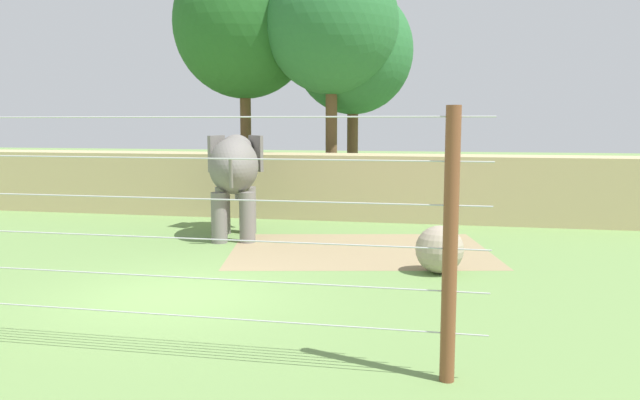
% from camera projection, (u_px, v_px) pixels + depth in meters
% --- Properties ---
extents(ground_plane, '(120.00, 120.00, 0.00)m').
position_uv_depth(ground_plane, '(173.00, 297.00, 11.73)').
color(ground_plane, '#6B8E4C').
extents(dirt_patch, '(7.33, 5.76, 0.01)m').
position_uv_depth(dirt_patch, '(360.00, 250.00, 15.99)').
color(dirt_patch, '#937F5B').
rests_on(dirt_patch, ground).
extents(embankment_wall, '(36.00, 1.80, 2.18)m').
position_uv_depth(embankment_wall, '(299.00, 185.00, 21.64)').
color(embankment_wall, tan).
rests_on(embankment_wall, ground).
extents(elephant, '(2.13, 3.80, 2.90)m').
position_uv_depth(elephant, '(234.00, 170.00, 17.74)').
color(elephant, slate).
rests_on(elephant, ground).
extents(enrichment_ball, '(1.05, 1.05, 1.05)m').
position_uv_depth(enrichment_ball, '(439.00, 249.00, 13.50)').
color(enrichment_ball, gray).
rests_on(enrichment_ball, ground).
extents(cable_fence, '(11.16, 0.19, 3.48)m').
position_uv_depth(cable_fence, '(80.00, 231.00, 8.70)').
color(cable_fence, brown).
rests_on(cable_fence, ground).
extents(tree_far_left, '(5.61, 5.61, 10.10)m').
position_uv_depth(tree_far_left, '(244.00, 24.00, 24.69)').
color(tree_far_left, brown).
rests_on(tree_far_left, ground).
extents(tree_left_of_centre, '(4.74, 4.74, 8.55)m').
position_uv_depth(tree_left_of_centre, '(353.00, 52.00, 24.59)').
color(tree_left_of_centre, brown).
rests_on(tree_left_of_centre, ground).
extents(tree_behind_wall, '(4.99, 4.99, 9.53)m').
position_uv_depth(tree_behind_wall, '(332.00, 24.00, 23.07)').
color(tree_behind_wall, brown).
rests_on(tree_behind_wall, ground).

